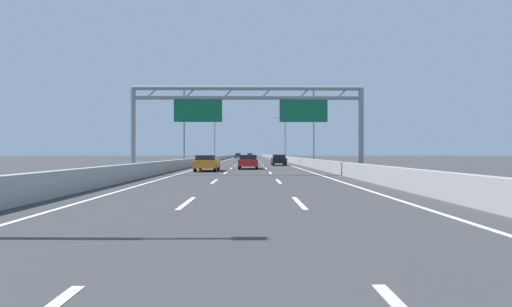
{
  "coord_description": "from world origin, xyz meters",
  "views": [
    {
      "loc": [
        0.26,
        0.49,
        1.6
      ],
      "look_at": [
        1.14,
        68.83,
        1.51
      ],
      "focal_mm": 26.36,
      "sensor_mm": 36.0,
      "label": 1
    }
  ],
  "objects": [
    {
      "name": "lane_dash_left_8",
      "position": [
        -1.8,
        75.5,
        0.01
      ],
      "size": [
        0.16,
        3.0,
        0.01
      ],
      "primitive_type": "cube",
      "color": "white",
      "rests_on": "ground_plane"
    },
    {
      "name": "blue_car",
      "position": [
        -3.72,
        114.39,
        0.76
      ],
      "size": [
        1.79,
        4.58,
        1.52
      ],
      "color": "#2347AD",
      "rests_on": "ground_plane"
    },
    {
      "name": "lane_dash_right_7",
      "position": [
        1.8,
        66.5,
        0.01
      ],
      "size": [
        0.16,
        3.0,
        0.01
      ],
      "primitive_type": "cube",
      "color": "white",
      "rests_on": "ground_plane"
    },
    {
      "name": "lane_dash_right_2",
      "position": [
        1.8,
        21.5,
        0.01
      ],
      "size": [
        0.16,
        3.0,
        0.01
      ],
      "primitive_type": "cube",
      "color": "white",
      "rests_on": "ground_plane"
    },
    {
      "name": "lane_dash_right_9",
      "position": [
        1.8,
        84.5,
        0.01
      ],
      "size": [
        0.16,
        3.0,
        0.01
      ],
      "primitive_type": "cube",
      "color": "white",
      "rests_on": "ground_plane"
    },
    {
      "name": "ground_plane",
      "position": [
        0.0,
        100.0,
        0.0
      ],
      "size": [
        260.0,
        260.0,
        0.0
      ],
      "primitive_type": "plane",
      "color": "#38383A"
    },
    {
      "name": "lane_dash_right_12",
      "position": [
        1.8,
        111.5,
        0.01
      ],
      "size": [
        0.16,
        3.0,
        0.01
      ],
      "primitive_type": "cube",
      "color": "white",
      "rests_on": "ground_plane"
    },
    {
      "name": "lane_dash_right_10",
      "position": [
        1.8,
        93.5,
        0.01
      ],
      "size": [
        0.16,
        3.0,
        0.01
      ],
      "primitive_type": "cube",
      "color": "white",
      "rests_on": "ground_plane"
    },
    {
      "name": "lane_dash_right_13",
      "position": [
        1.8,
        120.5,
        0.01
      ],
      "size": [
        0.16,
        3.0,
        0.01
      ],
      "primitive_type": "cube",
      "color": "white",
      "rests_on": "ground_plane"
    },
    {
      "name": "streetlamp_right_mid",
      "position": [
        7.47,
        45.09,
        5.4
      ],
      "size": [
        2.58,
        0.28,
        9.5
      ],
      "color": "slate",
      "rests_on": "ground_plane"
    },
    {
      "name": "lane_dash_left_15",
      "position": [
        -1.8,
        138.5,
        0.01
      ],
      "size": [
        0.16,
        3.0,
        0.01
      ],
      "primitive_type": "cube",
      "color": "white",
      "rests_on": "ground_plane"
    },
    {
      "name": "lane_dash_right_8",
      "position": [
        1.8,
        75.5,
        0.01
      ],
      "size": [
        0.16,
        3.0,
        0.01
      ],
      "primitive_type": "cube",
      "color": "white",
      "rests_on": "ground_plane"
    },
    {
      "name": "lane_dash_left_17",
      "position": [
        -1.8,
        156.5,
        0.01
      ],
      "size": [
        0.16,
        3.0,
        0.01
      ],
      "primitive_type": "cube",
      "color": "white",
      "rests_on": "ground_plane"
    },
    {
      "name": "barrier_left",
      "position": [
        -6.9,
        110.0,
        0.47
      ],
      "size": [
        0.45,
        220.0,
        0.95
      ],
      "color": "#9E9E99",
      "rests_on": "ground_plane"
    },
    {
      "name": "lane_dash_left_1",
      "position": [
        -1.8,
        12.5,
        0.01
      ],
      "size": [
        0.16,
        3.0,
        0.01
      ],
      "primitive_type": "cube",
      "color": "white",
      "rests_on": "ground_plane"
    },
    {
      "name": "lane_dash_right_1",
      "position": [
        1.8,
        12.5,
        0.01
      ],
      "size": [
        0.16,
        3.0,
        0.01
      ],
      "primitive_type": "cube",
      "color": "white",
      "rests_on": "ground_plane"
    },
    {
      "name": "lane_dash_right_15",
      "position": [
        1.8,
        138.5,
        0.01
      ],
      "size": [
        0.16,
        3.0,
        0.01
      ],
      "primitive_type": "cube",
      "color": "white",
      "rests_on": "ground_plane"
    },
    {
      "name": "lane_dash_right_16",
      "position": [
        1.8,
        147.5,
        0.01
      ],
      "size": [
        0.16,
        3.0,
        0.01
      ],
      "primitive_type": "cube",
      "color": "white",
      "rests_on": "ground_plane"
    },
    {
      "name": "lane_dash_left_6",
      "position": [
        -1.8,
        57.5,
        0.01
      ],
      "size": [
        0.16,
        3.0,
        0.01
      ],
      "primitive_type": "cube",
      "color": "white",
      "rests_on": "ground_plane"
    },
    {
      "name": "red_car",
      "position": [
        -0.04,
        38.2,
        0.74
      ],
      "size": [
        1.9,
        4.57,
        1.41
      ],
      "color": "red",
      "rests_on": "ground_plane"
    },
    {
      "name": "sign_gantry",
      "position": [
        0.06,
        27.07,
        4.82
      ],
      "size": [
        16.52,
        0.36,
        6.36
      ],
      "color": "gray",
      "rests_on": "ground_plane"
    },
    {
      "name": "lane_dash_left_14",
      "position": [
        -1.8,
        129.5,
        0.01
      ],
      "size": [
        0.16,
        3.0,
        0.01
      ],
      "primitive_type": "cube",
      "color": "white",
      "rests_on": "ground_plane"
    },
    {
      "name": "lane_dash_right_17",
      "position": [
        1.8,
        156.5,
        0.01
      ],
      "size": [
        0.16,
        3.0,
        0.01
      ],
      "primitive_type": "cube",
      "color": "white",
      "rests_on": "ground_plane"
    },
    {
      "name": "lane_dash_left_4",
      "position": [
        -1.8,
        39.5,
        0.01
      ],
      "size": [
        0.16,
        3.0,
        0.01
      ],
      "primitive_type": "cube",
      "color": "white",
      "rests_on": "ground_plane"
    },
    {
      "name": "lane_dash_left_10",
      "position": [
        -1.8,
        93.5,
        0.01
      ],
      "size": [
        0.16,
        3.0,
        0.01
      ],
      "primitive_type": "cube",
      "color": "white",
      "rests_on": "ground_plane"
    },
    {
      "name": "orange_car",
      "position": [
        -3.62,
        33.62,
        0.74
      ],
      "size": [
        1.88,
        4.44,
        1.41
      ],
      "color": "orange",
      "rests_on": "ground_plane"
    },
    {
      "name": "lane_dash_right_3",
      "position": [
        1.8,
        30.5,
        0.01
      ],
      "size": [
        0.16,
        3.0,
        0.01
      ],
      "primitive_type": "cube",
      "color": "white",
      "rests_on": "ground_plane"
    },
    {
      "name": "streetlamp_right_far",
      "position": [
        7.47,
        82.51,
        5.4
      ],
      "size": [
        2.58,
        0.28,
        9.5
      ],
      "color": "slate",
      "rests_on": "ground_plane"
    },
    {
      "name": "lane_dash_left_7",
      "position": [
        -1.8,
        66.5,
        0.01
      ],
      "size": [
        0.16,
        3.0,
        0.01
      ],
      "primitive_type": "cube",
      "color": "white",
      "rests_on": "ground_plane"
    },
    {
      "name": "lane_dash_right_14",
      "position": [
        1.8,
        129.5,
        0.01
      ],
      "size": [
        0.16,
        3.0,
        0.01
      ],
      "primitive_type": "cube",
      "color": "white",
      "rests_on": "ground_plane"
    },
    {
      "name": "lane_dash_right_11",
      "position": [
        1.8,
        102.5,
        0.01
      ],
      "size": [
        0.16,
        3.0,
        0.01
      ],
      "primitive_type": "cube",
      "color": "white",
      "rests_on": "ground_plane"
    },
    {
      "name": "lane_dash_right_6",
      "position": [
        1.8,
        57.5,
        0.01
      ],
      "size": [
        0.16,
        3.0,
        0.01
      ],
      "primitive_type": "cube",
      "color": "white",
      "rests_on": "ground_plane"
    },
    {
      "name": "black_car",
      "position": [
        3.83,
        48.84,
        0.72
      ],
      "size": [
        1.76,
        4.26,
        1.39
      ],
      "color": "black",
      "rests_on": "ground_plane"
    },
    {
      "name": "lane_dash_left_3",
      "position": [
        -1.8,
        30.5,
        0.01
      ],
      "size": [
        0.16,
        3.0,
        0.01
      ],
      "primitive_type": "cube",
      "color": "white",
      "rests_on": "ground_plane"
    },
    {
      "name": "lane_dash_right_5",
      "position": [
        1.8,
        48.5,
        0.01
      ],
      "size": [
        0.16,
        3.0,
        0.01
      ],
      "primitive_type": "cube",
      "color": "white",
      "rests_on": "ground_plane"
    },
    {
      "name": "lane_dash_left_16",
      "position": [
        -1.8,
        147.5,
        0.01
      ],
      "size": [
        0.16,
        3.0,
        0.01
      ],
      "primitive_type": "cube",
      "color": "white",
      "rests_on": "ground_plane"
    },
    {
      "name": "edge_line_right",
      "position": [
        5.25,
        88.0,
        0.01
      ],
      "size": [
        0.16,
        176.0,
        0.01
      ],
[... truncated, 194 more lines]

